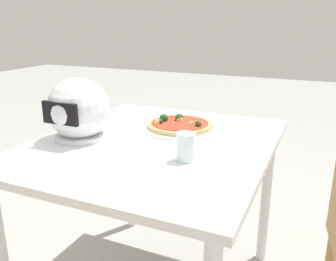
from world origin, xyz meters
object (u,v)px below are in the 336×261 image
drinking_glass (186,147)px  pizza (179,124)px  motorcycle_helmet (79,110)px  dining_table (155,162)px

drinking_glass → pizza: bearing=-64.2°
motorcycle_helmet → drinking_glass: size_ratio=2.54×
dining_table → motorcycle_helmet: size_ratio=4.19×
drinking_glass → motorcycle_helmet: bearing=-5.7°
motorcycle_helmet → dining_table: bearing=-162.3°
pizza → drinking_glass: bearing=115.8°
pizza → dining_table: bearing=81.5°
dining_table → drinking_glass: 0.28m
motorcycle_helmet → drinking_glass: 0.50m
drinking_glass → dining_table: bearing=-37.1°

